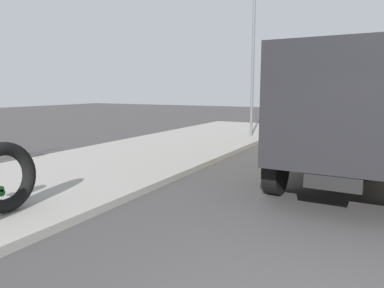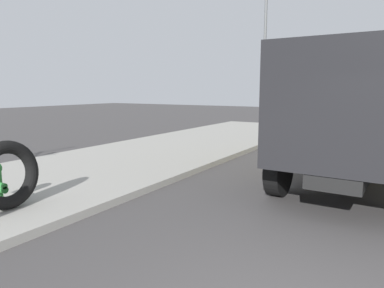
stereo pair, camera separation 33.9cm
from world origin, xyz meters
name	(u,v)px [view 1 (the left image)]	position (x,y,z in m)	size (l,w,h in m)	color
loose_tire	(5,177)	(0.65, 5.15, 0.74)	(1.18, 1.18, 0.23)	black
dump_truck_yellow	(355,113)	(6.36, 0.29, 1.61)	(7.05, 2.92, 3.00)	gold
street_light_pole	(253,61)	(11.96, 4.73, 3.38)	(0.12, 0.12, 6.46)	#595B5E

